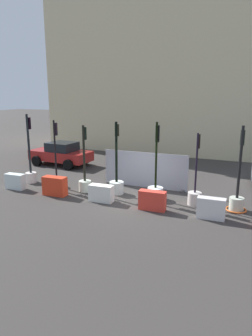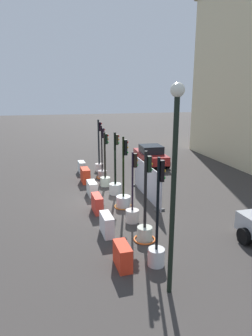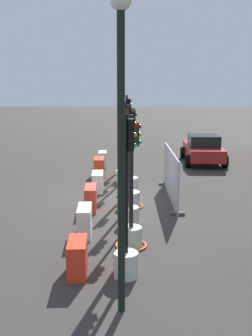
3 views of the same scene
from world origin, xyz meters
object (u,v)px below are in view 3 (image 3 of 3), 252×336
traffic_light_4 (130,193)px  construction_barrier_1 (99,168)px  street_lamp_post (121,123)px  traffic_light_7 (126,247)px  construction_barrier_5 (77,257)px  traffic_light_1 (125,162)px  traffic_light_0 (127,151)px  construction_barrier_3 (91,198)px  traffic_light_2 (123,167)px  construction_barrier_0 (103,159)px  traffic_light_5 (130,207)px  car_red_compact (203,149)px  construction_barrier_2 (98,182)px  traffic_light_3 (130,177)px  traffic_light_6 (131,224)px  construction_barrier_4 (85,221)px

traffic_light_4 → construction_barrier_1: 4.77m
street_lamp_post → construction_barrier_1: bearing=-174.5°
traffic_light_7 → construction_barrier_5: size_ratio=3.74×
traffic_light_1 → construction_barrier_5: (10.43, -1.15, -0.14)m
traffic_light_0 → construction_barrier_1: bearing=-27.7°
construction_barrier_1 → construction_barrier_3: size_ratio=1.02×
street_lamp_post → traffic_light_2: bearing=179.9°
traffic_light_1 → traffic_light_4: size_ratio=0.97×
traffic_light_1 → construction_barrier_0: 2.06m
traffic_light_5 → construction_barrier_0: size_ratio=3.04×
traffic_light_2 → construction_barrier_3: 4.03m
construction_barrier_0 → car_red_compact: size_ratio=0.25×
construction_barrier_2 → street_lamp_post: size_ratio=0.19×
traffic_light_3 → traffic_light_4: 1.97m
traffic_light_0 → traffic_light_6: bearing=0.2°
traffic_light_4 → construction_barrier_4: bearing=-26.7°
traffic_light_3 → traffic_light_5: 3.78m
construction_barrier_0 → construction_barrier_4: 9.69m
traffic_light_1 → street_lamp_post: street_lamp_post is taller
construction_barrier_1 → traffic_light_7: bearing=6.9°
construction_barrier_1 → street_lamp_post: size_ratio=0.20×
construction_barrier_1 → street_lamp_post: (11.21, 1.08, 3.18)m
construction_barrier_1 → construction_barrier_2: bearing=1.9°
street_lamp_post → traffic_light_6: bearing=175.4°
traffic_light_3 → construction_barrier_0: 5.22m
construction_barrier_4 → construction_barrier_0: bearing=179.8°
traffic_light_3 → construction_barrier_3: size_ratio=3.05×
traffic_light_0 → car_red_compact: (-0.90, 4.17, -0.03)m
traffic_light_4 → car_red_compact: size_ratio=0.84×
traffic_light_0 → traffic_light_7: 12.31m
traffic_light_5 → construction_barrier_5: traffic_light_5 is taller
traffic_light_1 → car_red_compact: size_ratio=0.82×
construction_barrier_1 → construction_barrier_2: (2.44, 0.08, -0.07)m
traffic_light_5 → construction_barrier_1: traffic_light_5 is taller
construction_barrier_3 → car_red_compact: 9.92m
traffic_light_1 → construction_barrier_0: bearing=-144.8°
construction_barrier_5 → traffic_light_2: bearing=173.2°
car_red_compact → traffic_light_5: bearing=-23.0°
traffic_light_4 → traffic_light_7: traffic_light_7 is taller
traffic_light_1 → traffic_light_7: bearing=-0.2°
traffic_light_4 → construction_barrier_2: (-2.14, -1.27, -0.14)m
traffic_light_2 → construction_barrier_4: (6.26, -1.09, -0.26)m
traffic_light_3 → traffic_light_4: traffic_light_4 is taller
traffic_light_6 → construction_barrier_1: size_ratio=3.05×
construction_barrier_2 → construction_barrier_3: size_ratio=0.98×
traffic_light_1 → traffic_light_5: traffic_light_1 is taller
traffic_light_2 → street_lamp_post: (10.21, -0.02, 2.95)m
traffic_light_4 → street_lamp_post: street_lamp_post is taller
traffic_light_1 → street_lamp_post: bearing=-0.7°
traffic_light_5 → construction_barrier_1: (-6.38, -1.31, -0.10)m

